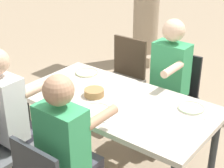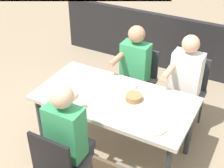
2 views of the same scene
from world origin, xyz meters
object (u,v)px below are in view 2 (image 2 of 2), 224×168
plate_0 (155,128)px  diner_woman_green (183,86)px  dining_table (114,103)px  plate_2 (57,93)px  chair_mid_north (60,164)px  plate_1 (126,85)px  diner_guest_third (133,73)px  chair_west_south (187,89)px  diner_man_white (70,137)px  bread_basket (134,97)px  chair_mid_south (138,77)px

plate_0 → diner_woman_green: bearing=-88.9°
dining_table → plate_2: 0.62m
chair_mid_north → plate_2: 0.81m
plate_1 → plate_2: (0.57, 0.50, 0.00)m
plate_1 → diner_guest_third: bearing=-74.5°
chair_west_south → plate_0: chair_west_south is taller
plate_2 → diner_man_white: bearing=136.5°
plate_2 → chair_west_south: bearing=-135.3°
diner_man_white → bread_basket: 0.79m
dining_table → diner_guest_third: size_ratio=1.31×
chair_west_south → chair_mid_south: chair_west_south is taller
diner_guest_third → diner_man_white: bearing=90.0°
chair_mid_north → plate_1: chair_mid_north is taller
chair_mid_north → diner_guest_third: (0.00, -1.52, 0.15)m
chair_west_south → chair_mid_north: (0.64, 1.71, -0.01)m
plate_2 → diner_woman_green: bearing=-141.0°
chair_mid_north → diner_guest_third: 1.53m
chair_mid_south → plate_2: bearing=66.9°
diner_woman_green → bread_basket: size_ratio=7.62×
diner_guest_third → bread_basket: (-0.30, 0.61, 0.11)m
chair_west_south → plate_2: 1.57m
diner_man_white → chair_west_south: bearing=-112.9°
dining_table → chair_mid_south: size_ratio=1.90×
dining_table → plate_1: size_ratio=6.80×
diner_woman_green → plate_2: diner_woman_green is taller
chair_west_south → plate_0: bearing=90.8°
plate_0 → plate_1: 0.76m
chair_mid_north → plate_1: (-0.11, -1.11, 0.24)m
plate_1 → bread_basket: size_ratio=1.44×
chair_mid_south → plate_0: bearing=120.6°
chair_mid_north → plate_0: bearing=-137.9°
chair_mid_north → diner_woman_green: (-0.64, -1.51, 0.16)m
chair_west_south → diner_guest_third: 0.69m
diner_guest_third → chair_west_south: bearing=-163.6°
diner_woman_green → plate_1: size_ratio=5.30×
chair_mid_north → chair_west_south: bearing=-110.6°
diner_man_white → bread_basket: size_ratio=7.70×
dining_table → bread_basket: bearing=-164.6°
bread_basket → chair_mid_north: bearing=72.1°
chair_mid_north → plate_0: size_ratio=4.19×
chair_west_south → bread_basket: bearing=66.5°
diner_guest_third → plate_0: bearing=125.5°
plate_2 → plate_0: bearing=178.9°
dining_table → plate_0: size_ratio=7.64×
diner_guest_third → plate_2: size_ratio=6.13×
diner_guest_third → bread_basket: bearing=116.0°
diner_woman_green → diner_guest_third: diner_woman_green is taller
plate_0 → plate_2: 1.12m
chair_west_south → plate_0: size_ratio=4.24×
diner_woman_green → plate_0: bearing=91.1°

